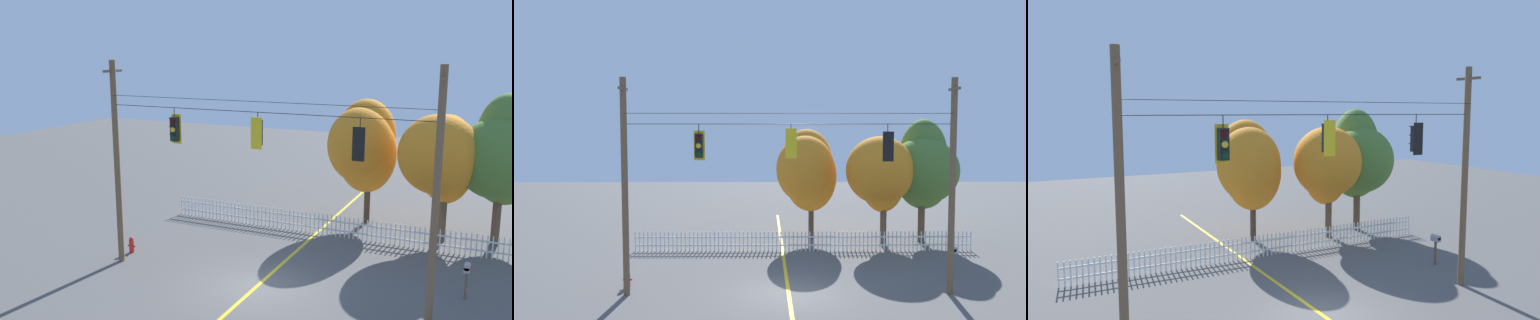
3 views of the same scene
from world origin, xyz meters
TOP-DOWN VIEW (x-y plane):
  - ground at (0.00, 0.00)m, footprint 80.00×80.00m
  - lane_centerline_stripe at (0.00, 0.00)m, footprint 0.16×36.00m
  - signal_support_span at (0.00, -0.00)m, footprint 13.23×1.10m
  - traffic_signal_northbound_primary at (-3.55, 0.01)m, footprint 0.43×0.38m
  - traffic_signal_northbound_secondary at (0.07, -0.01)m, footprint 0.43×0.38m
  - traffic_signal_westbound_side at (3.89, -0.01)m, footprint 0.43×0.38m
  - white_picket_fence at (1.13, 7.07)m, footprint 18.11×0.06m
  - autumn_maple_near_fence at (1.54, 9.91)m, footprint 3.54×3.80m
  - autumn_maple_mid at (5.60, 8.61)m, footprint 3.80×3.66m
  - autumn_oak_far_east at (8.20, 9.31)m, footprint 4.03×3.86m
  - fire_hydrant at (-6.72, 1.01)m, footprint 0.38×0.22m
  - roadside_mailbox at (7.46, 2.34)m, footprint 0.25×0.44m

SIDE VIEW (x-z plane):
  - ground at x=0.00m, z-range 0.00..0.00m
  - lane_centerline_stripe at x=0.00m, z-range 0.00..0.01m
  - fire_hydrant at x=-6.72m, z-range -0.01..0.73m
  - white_picket_fence at x=1.13m, z-range 0.00..1.06m
  - roadside_mailbox at x=7.46m, z-range 0.44..1.83m
  - autumn_maple_mid at x=5.60m, z-range 1.04..7.19m
  - autumn_maple_near_fence at x=1.54m, z-range 0.91..7.44m
  - autumn_oak_far_east at x=8.20m, z-range 0.68..7.79m
  - signal_support_span at x=0.00m, z-range 0.10..8.76m
  - traffic_signal_westbound_side at x=3.89m, z-range 5.22..6.69m
  - traffic_signal_northbound_primary at x=-3.55m, z-range 5.27..6.71m
  - traffic_signal_northbound_secondary at x=0.07m, z-range 5.40..6.75m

